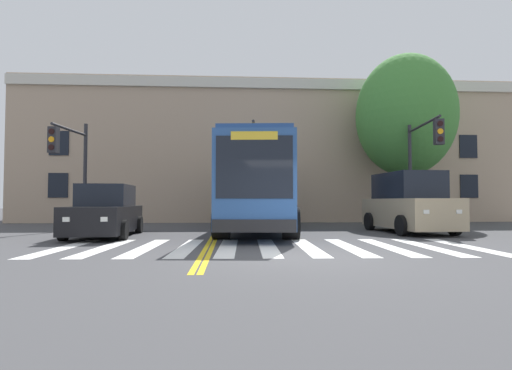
{
  "coord_description": "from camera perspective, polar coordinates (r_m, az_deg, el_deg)",
  "views": [
    {
      "loc": [
        -1.4,
        -9.03,
        1.26
      ],
      "look_at": [
        -0.49,
        6.46,
        1.88
      ],
      "focal_mm": 28.0,
      "sensor_mm": 36.0,
      "label": 1
    }
  ],
  "objects": [
    {
      "name": "lane_line_yellow_inner",
      "position": [
        24.94,
        -5.01,
        -5.18
      ],
      "size": [
        0.12,
        36.0,
        0.01
      ],
      "primitive_type": "cube",
      "color": "gold",
      "rests_on": "ground"
    },
    {
      "name": "crosswalk",
      "position": [
        11.01,
        1.73,
        -8.86
      ],
      "size": [
        11.6,
        4.67,
        0.01
      ],
      "color": "white",
      "rests_on": "ground"
    },
    {
      "name": "lane_line_yellow_outer",
      "position": [
        24.93,
        -4.64,
        -5.18
      ],
      "size": [
        0.12,
        36.0,
        0.01
      ],
      "primitive_type": "cube",
      "color": "gold",
      "rests_on": "ground"
    },
    {
      "name": "city_bus",
      "position": [
        16.57,
        0.28,
        -0.17
      ],
      "size": [
        3.5,
        10.9,
        3.51
      ],
      "color": "#2D5699",
      "rests_on": "ground"
    },
    {
      "name": "traffic_light_near_corner",
      "position": [
        18.91,
        22.6,
        4.22
      ],
      "size": [
        0.67,
        3.72,
        4.89
      ],
      "color": "#28282D",
      "rests_on": "ground"
    },
    {
      "name": "building_facade",
      "position": [
        27.57,
        1.19,
        4.06
      ],
      "size": [
        30.21,
        8.25,
        8.62
      ],
      "color": "tan",
      "rests_on": "ground"
    },
    {
      "name": "traffic_light_far_corner",
      "position": [
        18.21,
        -24.84,
        3.62
      ],
      "size": [
        0.54,
        2.8,
        4.69
      ],
      "color": "#28282D",
      "rests_on": "ground"
    },
    {
      "name": "car_tan_far_lane",
      "position": [
        17.08,
        20.87,
        -2.6
      ],
      "size": [
        2.43,
        4.88,
        2.39
      ],
      "color": "tan",
      "rests_on": "ground"
    },
    {
      "name": "ground_plane",
      "position": [
        9.23,
        5.5,
        -10.15
      ],
      "size": [
        120.0,
        120.0,
        0.0
      ],
      "primitive_type": "plane",
      "color": "#424244"
    },
    {
      "name": "traffic_light_overhead",
      "position": [
        17.78,
        -0.1,
        4.15
      ],
      "size": [
        0.63,
        4.15,
        4.75
      ],
      "color": "#28282D",
      "rests_on": "ground"
    },
    {
      "name": "street_tree_curbside_large",
      "position": [
        23.16,
        20.55,
        9.26
      ],
      "size": [
        7.03,
        6.91,
        9.16
      ],
      "color": "brown",
      "rests_on": "ground"
    },
    {
      "name": "car_black_near_lane",
      "position": [
        15.2,
        -20.66,
        -3.76
      ],
      "size": [
        2.27,
        4.78,
        1.85
      ],
      "color": "black",
      "rests_on": "ground"
    }
  ]
}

